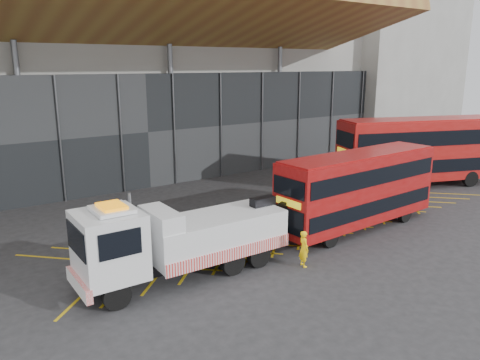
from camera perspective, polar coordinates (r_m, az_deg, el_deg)
ground_plane at (r=23.83m, az=-3.88°, el=-7.33°), size 120.00×120.00×0.00m
road_markings at (r=26.95m, az=6.39°, el=-4.81°), size 27.96×7.16×0.01m
construction_building at (r=39.75m, az=-15.90°, el=13.94°), size 55.00×23.97×18.00m
east_building at (r=55.80m, az=16.64°, el=14.81°), size 15.00×12.00×20.00m
recovery_truck at (r=19.40m, az=-7.47°, el=-7.11°), size 10.56×2.60×3.69m
bus_towed at (r=25.61m, az=14.21°, el=-0.83°), size 10.23×2.79×4.12m
bus_second at (r=36.08m, az=21.12°, el=3.58°), size 12.22×6.79×4.90m
worker at (r=20.78m, az=7.78°, el=-8.30°), size 0.52×0.67×1.63m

